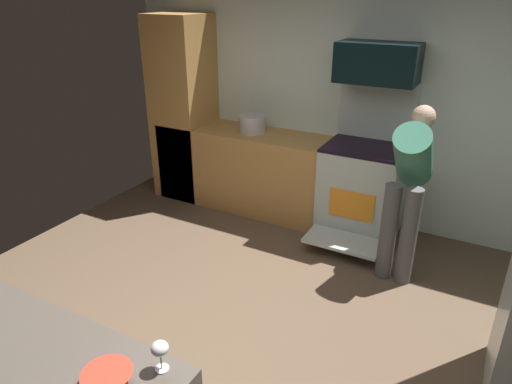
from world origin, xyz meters
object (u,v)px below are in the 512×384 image
object	(u,v)px
oven_range	(362,187)
person_cook	(409,182)
microwave	(378,63)
wine_glass_near	(160,350)
mixing_bowl_large	(107,378)
stock_pot	(252,124)

from	to	relation	value
oven_range	person_cook	world-z (taller)	oven_range
microwave	oven_range	bearing A→B (deg)	-90.00
oven_range	wine_glass_near	size ratio (longest dim) A/B	10.70
wine_glass_near	oven_range	bearing A→B (deg)	90.78
wine_glass_near	mixing_bowl_large	bearing A→B (deg)	-131.28
oven_range	stock_pot	world-z (taller)	oven_range
mixing_bowl_large	stock_pot	world-z (taller)	stock_pot
microwave	person_cook	xyz separation A→B (m)	(0.52, -0.63, -0.85)
oven_range	wine_glass_near	bearing A→B (deg)	-89.22
mixing_bowl_large	microwave	bearing A→B (deg)	88.33
oven_range	microwave	distance (m)	1.21
person_cook	oven_range	bearing A→B (deg)	134.19
mixing_bowl_large	wine_glass_near	xyz separation A→B (m)	(0.14, 0.16, 0.08)
oven_range	mixing_bowl_large	world-z (taller)	oven_range
wine_glass_near	stock_pot	bearing A→B (deg)	112.62
oven_range	microwave	xyz separation A→B (m)	(-0.00, 0.09, 1.21)
wine_glass_near	person_cook	bearing A→B (deg)	79.69
microwave	stock_pot	bearing A→B (deg)	-176.41
mixing_bowl_large	wine_glass_near	bearing A→B (deg)	48.72
person_cook	mixing_bowl_large	size ratio (longest dim) A/B	7.02
oven_range	person_cook	xyz separation A→B (m)	(0.52, -0.53, 0.36)
oven_range	stock_pot	distance (m)	1.36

